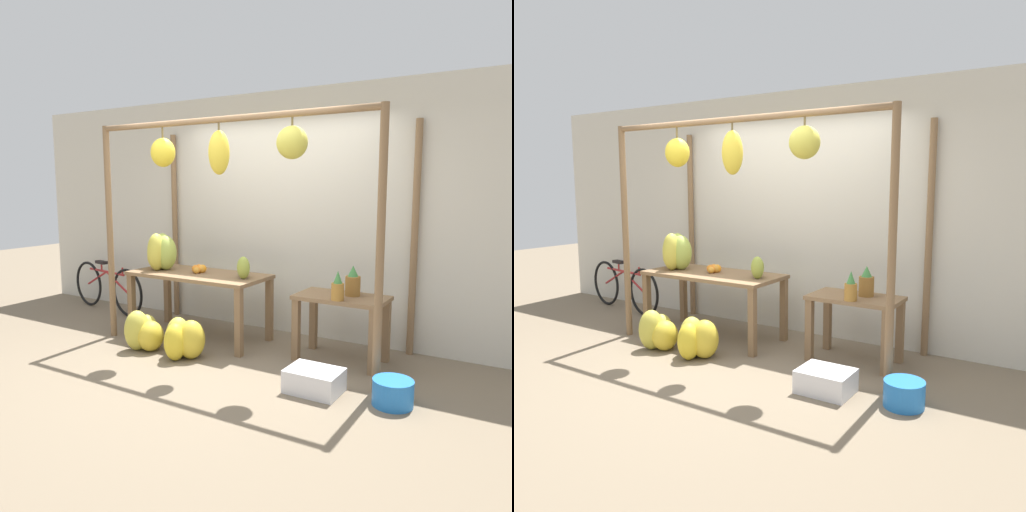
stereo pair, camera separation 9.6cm
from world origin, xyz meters
The scene contains 14 objects.
ground_plane centered at (0.00, 0.00, 0.00)m, with size 20.00×20.00×0.00m, color #756651.
shop_wall_back centered at (0.00, 1.42, 1.40)m, with size 8.00×0.08×2.80m.
stall_awning centered at (0.01, 0.43, 1.74)m, with size 3.18×1.29×2.38m.
display_table_main centered at (-0.66, 0.66, 0.64)m, with size 1.59×0.72×0.75m.
display_table_side centered at (1.01, 0.77, 0.51)m, with size 0.88×0.51×0.66m.
banana_pile_on_table centered at (-1.19, 0.63, 0.95)m, with size 0.41×0.41×0.43m.
orange_pile centered at (-0.66, 0.68, 0.79)m, with size 0.15×0.17×0.09m.
pineapple_cluster centered at (1.08, 0.74, 0.79)m, with size 0.19×0.39×0.30m.
banana_pile_ground_left centered at (-0.90, 0.02, 0.19)m, with size 0.49×0.47×0.43m.
banana_pile_ground_right centered at (-0.38, 0.03, 0.19)m, with size 0.50×0.44×0.40m.
fruit_crate_white centered at (1.11, -0.05, 0.10)m, with size 0.45×0.35×0.20m.
blue_bucket centered at (1.75, 0.03, 0.11)m, with size 0.32×0.32×0.21m.
parked_bicycle centered at (-2.51, 0.98, 0.34)m, with size 1.58×0.31×0.69m.
papaya_pile centered at (-0.06, 0.66, 0.86)m, with size 0.23×0.27×0.24m.
Camera 1 is at (2.77, -3.75, 1.73)m, focal length 35.00 mm.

